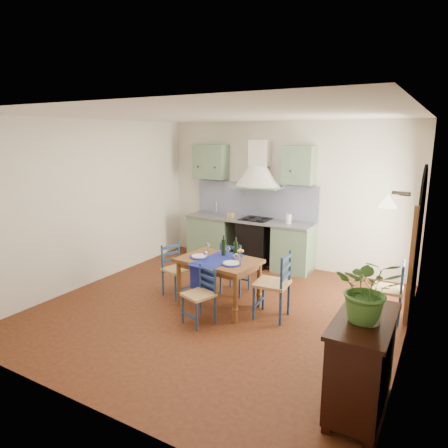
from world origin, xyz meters
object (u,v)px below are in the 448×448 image
at_px(sideboard, 361,361).
at_px(dining_table, 219,265).
at_px(chair_near, 200,295).
at_px(potted_plant, 369,289).

bearing_deg(sideboard, dining_table, 149.50).
height_order(chair_near, potted_plant, potted_plant).
height_order(dining_table, chair_near, dining_table).
xyz_separation_m(chair_near, potted_plant, (2.29, -0.83, 0.83)).
bearing_deg(chair_near, dining_table, 95.59).
height_order(dining_table, potted_plant, potted_plant).
bearing_deg(chair_near, potted_plant, -19.90).
bearing_deg(potted_plant, chair_near, 160.10).
bearing_deg(chair_near, sideboard, -18.70).
xyz_separation_m(sideboard, potted_plant, (0.02, -0.06, 0.73)).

